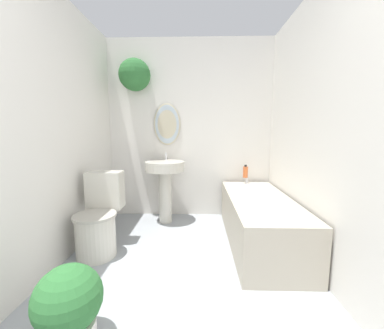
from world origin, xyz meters
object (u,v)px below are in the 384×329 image
at_px(toilet, 99,220).
at_px(bathtub, 259,219).
at_px(pedestal_sink, 165,178).
at_px(shampoo_bottle, 245,172).
at_px(potted_plant, 69,305).

relative_size(toilet, bathtub, 0.49).
bearing_deg(pedestal_sink, shampoo_bottle, 7.72).
xyz_separation_m(toilet, shampoo_bottle, (1.59, 0.94, 0.32)).
bearing_deg(pedestal_sink, potted_plant, -98.36).
relative_size(pedestal_sink, potted_plant, 1.93).
xyz_separation_m(toilet, potted_plant, (0.27, -1.03, -0.08)).
xyz_separation_m(bathtub, potted_plant, (-1.34, -1.27, -0.01)).
height_order(shampoo_bottle, potted_plant, shampoo_bottle).
bearing_deg(shampoo_bottle, potted_plant, -123.94).
xyz_separation_m(toilet, pedestal_sink, (0.54, 0.80, 0.26)).
height_order(toilet, pedestal_sink, pedestal_sink).
bearing_deg(potted_plant, shampoo_bottle, 56.06).
height_order(toilet, potted_plant, toilet).
relative_size(toilet, shampoo_bottle, 4.54).
height_order(bathtub, potted_plant, bathtub).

